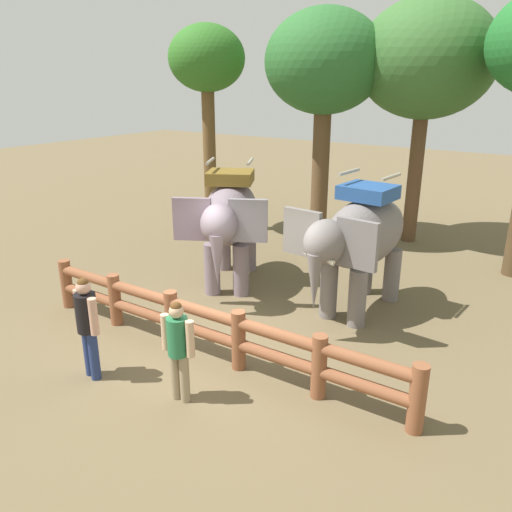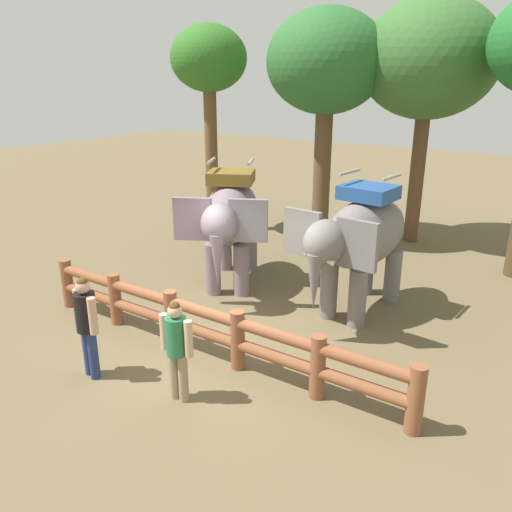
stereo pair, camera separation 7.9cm
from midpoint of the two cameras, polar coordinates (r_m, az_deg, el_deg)
The scene contains 9 objects.
ground_plane at distance 9.44m, azimuth -4.95°, elevation -10.33°, with size 60.00×60.00×0.00m, color brown.
log_fence at distance 8.97m, azimuth -6.17°, elevation -7.68°, with size 7.72×0.35×1.05m.
elephant_near_left at distance 11.66m, azimuth -3.18°, elevation 4.33°, with size 2.74×3.42×2.93m.
elephant_center at distance 10.42m, azimuth 11.36°, elevation 2.07°, with size 1.94×3.41×2.91m.
tourist_woman_in_black at distance 8.58m, azimuth -18.66°, elevation -6.94°, with size 0.61×0.40×1.75m.
tourist_man_in_blue at distance 7.70m, azimuth -9.03°, elevation -9.79°, with size 0.58×0.34×1.63m.
tree_back_center at distance 15.98m, azimuth -5.69°, elevation 20.54°, with size 2.25×2.25×6.18m.
tree_far_right at distance 15.46m, azimuth 18.48°, elevation 20.09°, with size 3.77×3.77×6.76m.
tree_deep_back at distance 15.17m, azimuth 7.56°, elevation 20.47°, with size 3.36×3.36×6.53m.
Camera 1 is at (5.23, -6.33, 4.66)m, focal length 35.63 mm.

